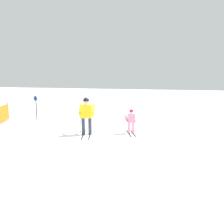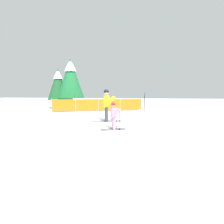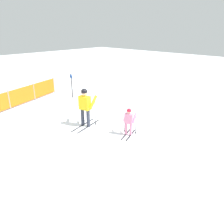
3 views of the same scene
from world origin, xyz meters
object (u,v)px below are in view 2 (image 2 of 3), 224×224
(skier_child, at_px, (114,114))
(safety_fence, at_px, (98,105))
(conifer_far, at_px, (58,84))
(trail_marker, at_px, (144,101))
(conifer_near, at_px, (71,78))
(skier_adult, at_px, (107,102))

(skier_child, xyz_separation_m, safety_fence, (-2.03, 6.50, -0.14))
(conifer_far, distance_m, trail_marker, 8.49)
(skier_child, distance_m, trail_marker, 6.02)
(skier_child, relative_size, conifer_near, 0.25)
(skier_adult, height_order, conifer_far, conifer_far)
(skier_adult, relative_size, skier_child, 1.49)
(conifer_far, height_order, trail_marker, conifer_far)
(trail_marker, bearing_deg, safety_fence, 169.10)
(safety_fence, bearing_deg, skier_child, -72.66)
(safety_fence, xyz_separation_m, conifer_far, (-4.30, 2.12, 1.77))
(skier_adult, bearing_deg, conifer_far, 117.10)
(skier_adult, bearing_deg, conifer_near, 110.59)
(skier_child, bearing_deg, conifer_near, 101.13)
(safety_fence, relative_size, conifer_near, 1.50)
(conifer_near, xyz_separation_m, trail_marker, (6.63, -2.73, -1.94))
(skier_child, bearing_deg, skier_adult, 87.82)
(skier_child, bearing_deg, trail_marker, 55.42)
(skier_adult, relative_size, conifer_near, 0.37)
(skier_adult, xyz_separation_m, conifer_near, (-4.46, 6.59, 1.84))
(skier_child, xyz_separation_m, conifer_near, (-5.07, 8.54, 2.19))
(skier_child, height_order, trail_marker, trail_marker)
(skier_adult, relative_size, trail_marker, 1.15)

